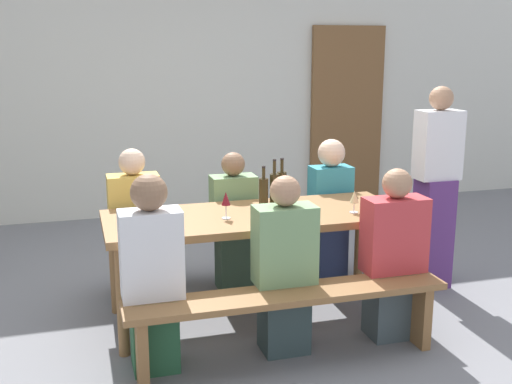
{
  "coord_description": "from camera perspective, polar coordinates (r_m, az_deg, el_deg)",
  "views": [
    {
      "loc": [
        -1.16,
        -3.98,
        1.86
      ],
      "look_at": [
        0.0,
        0.0,
        0.9
      ],
      "focal_mm": 44.11,
      "sensor_mm": 36.0,
      "label": 1
    }
  ],
  "objects": [
    {
      "name": "wine_glass_0",
      "position": [
        4.34,
        8.91,
        -0.53
      ],
      "size": [
        0.06,
        0.06,
        0.15
      ],
      "color": "silver",
      "rests_on": "tasting_table"
    },
    {
      "name": "bench_near",
      "position": [
        3.8,
        2.99,
        -10.34
      ],
      "size": [
        1.95,
        0.3,
        0.45
      ],
      "color": "olive",
      "rests_on": "ground"
    },
    {
      "name": "ground_plane",
      "position": [
        4.55,
        0.0,
        -11.11
      ],
      "size": [
        24.0,
        24.0,
        0.0
      ],
      "primitive_type": "plane",
      "color": "slate"
    },
    {
      "name": "wine_bottle_1",
      "position": [
        4.42,
        0.69,
        -0.01
      ],
      "size": [
        0.07,
        0.07,
        0.3
      ],
      "color": "#332814",
      "rests_on": "tasting_table"
    },
    {
      "name": "seated_guest_far_2",
      "position": [
        5.1,
        6.71,
        -1.77
      ],
      "size": [
        0.32,
        0.24,
        1.15
      ],
      "rotation": [
        0.0,
        0.0,
        -1.57
      ],
      "color": "navy",
      "rests_on": "ground"
    },
    {
      "name": "seated_guest_near_0",
      "position": [
        3.69,
        -9.39,
        -7.66
      ],
      "size": [
        0.35,
        0.24,
        1.18
      ],
      "rotation": [
        0.0,
        0.0,
        1.57
      ],
      "color": "#265837",
      "rests_on": "ground"
    },
    {
      "name": "wooden_door",
      "position": [
        7.64,
        8.22,
        6.83
      ],
      "size": [
        0.9,
        0.06,
        2.1
      ],
      "primitive_type": "cube",
      "color": "brown",
      "rests_on": "ground"
    },
    {
      "name": "wine_glass_2",
      "position": [
        4.02,
        3.35,
        -1.18
      ],
      "size": [
        0.08,
        0.08,
        0.17
      ],
      "color": "silver",
      "rests_on": "tasting_table"
    },
    {
      "name": "seated_guest_near_2",
      "position": [
        4.16,
        12.34,
        -5.99
      ],
      "size": [
        0.4,
        0.24,
        1.12
      ],
      "rotation": [
        0.0,
        0.0,
        1.57
      ],
      "color": "#425054",
      "rests_on": "ground"
    },
    {
      "name": "seated_guest_near_1",
      "position": [
        3.87,
        2.59,
        -7.12
      ],
      "size": [
        0.38,
        0.24,
        1.12
      ],
      "rotation": [
        0.0,
        0.0,
        1.57
      ],
      "color": "#304041",
      "rests_on": "ground"
    },
    {
      "name": "tasting_table",
      "position": [
        4.32,
        0.0,
        -2.97
      ],
      "size": [
        2.05,
        0.79,
        0.75
      ],
      "color": "olive",
      "rests_on": "ground"
    },
    {
      "name": "bench_far",
      "position": [
        5.05,
        -2.22,
        -4.32
      ],
      "size": [
        1.95,
        0.3,
        0.45
      ],
      "color": "olive",
      "rests_on": "ground"
    },
    {
      "name": "seated_guest_far_1",
      "position": [
        4.86,
        -2.04,
        -3.07
      ],
      "size": [
        0.34,
        0.24,
        1.09
      ],
      "rotation": [
        0.0,
        0.0,
        -1.57
      ],
      "color": "#3C5843",
      "rests_on": "ground"
    },
    {
      "name": "standing_host",
      "position": [
        5.06,
        15.94,
        0.01
      ],
      "size": [
        0.33,
        0.24,
        1.58
      ],
      "rotation": [
        0.0,
        0.0,
        3.14
      ],
      "color": "#562E70",
      "rests_on": "ground"
    },
    {
      "name": "seated_guest_far_0",
      "position": [
        4.73,
        -10.92,
        -3.36
      ],
      "size": [
        0.37,
        0.24,
        1.15
      ],
      "rotation": [
        0.0,
        0.0,
        -1.57
      ],
      "color": "#3F463C",
      "rests_on": "ground"
    },
    {
      "name": "wine_glass_1",
      "position": [
        4.14,
        -2.75,
        -0.71
      ],
      "size": [
        0.06,
        0.06,
        0.18
      ],
      "color": "silver",
      "rests_on": "tasting_table"
    },
    {
      "name": "wine_bottle_2",
      "position": [
        4.59,
        2.35,
        0.56
      ],
      "size": [
        0.07,
        0.07,
        0.33
      ],
      "color": "#332814",
      "rests_on": "tasting_table"
    },
    {
      "name": "back_wall",
      "position": [
        7.15,
        -7.04,
        10.87
      ],
      "size": [
        14.0,
        0.2,
        3.2
      ],
      "primitive_type": "cube",
      "color": "silver",
      "rests_on": "ground"
    },
    {
      "name": "wine_bottle_0",
      "position": [
        4.47,
        1.67,
        0.29
      ],
      "size": [
        0.07,
        0.07,
        0.34
      ],
      "color": "#332814",
      "rests_on": "tasting_table"
    }
  ]
}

